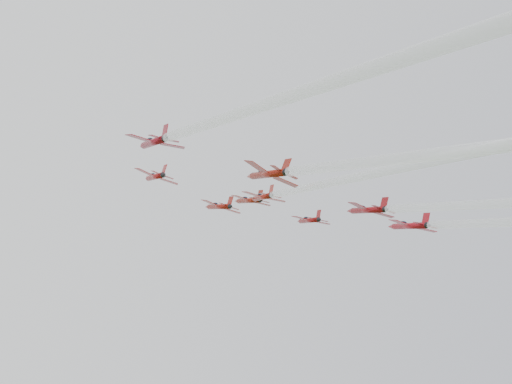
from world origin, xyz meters
name	(u,v)px	position (x,y,z in m)	size (l,w,h in m)	color
jet_lead	(219,206)	(3.92, 27.88, 147.43)	(10.20, 13.16, 7.93)	maroon
jet_row2_left	(155,177)	(-16.58, 13.45, 139.52)	(9.37, 12.09, 7.28)	#A20F11
jet_row2_center	(249,200)	(2.08, 9.17, 137.18)	(8.84, 11.41, 6.87)	maroon
jet_row2_right	(309,220)	(17.67, 11.40, 138.40)	(8.94, 11.54, 6.95)	maroon
jet_center	(394,182)	(1.00, -36.03, 112.38)	(8.83, 84.57, 46.99)	#A1190F
jet_rear_farleft	(289,85)	(-26.64, -55.20, 101.89)	(9.36, 89.65, 49.81)	maroon
jet_rear_left	(480,136)	(-8.50, -59.89, 99.32)	(9.87, 94.49, 52.50)	maroon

